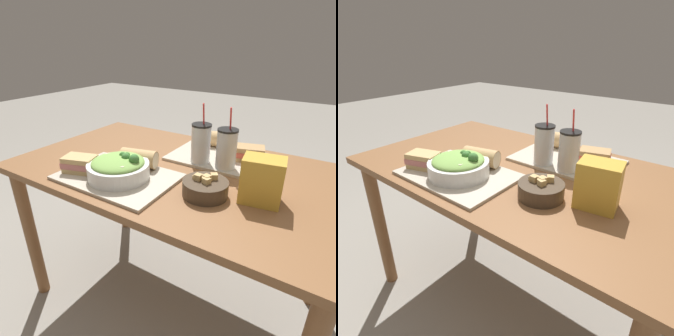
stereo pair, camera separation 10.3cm
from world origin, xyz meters
TOP-DOWN VIEW (x-y plane):
  - ground_plane at (0.00, 0.00)m, footprint 12.00×12.00m
  - dining_table at (0.00, 0.00)m, footprint 1.38×0.82m
  - tray_near at (-0.13, -0.22)m, footprint 0.45×0.31m
  - tray_far at (0.14, 0.19)m, footprint 0.45×0.31m
  - salad_bowl at (-0.12, -0.22)m, footprint 0.24×0.24m
  - soup_bowl at (0.21, -0.15)m, footprint 0.16×0.16m
  - sandwich_near at (-0.29, -0.27)m, footprint 0.15×0.12m
  - baguette_near at (-0.11, -0.10)m, footprint 0.16×0.11m
  - sandwich_far at (0.25, 0.21)m, footprint 0.15×0.12m
  - baguette_far at (0.05, 0.30)m, footprint 0.15×0.10m
  - drink_cup_dark at (0.08, 0.08)m, footprint 0.08×0.08m
  - drink_cup_red at (0.19, 0.08)m, footprint 0.08×0.08m
  - chip_bag at (0.39, -0.09)m, footprint 0.15×0.12m

SIDE VIEW (x-z plane):
  - ground_plane at x=0.00m, z-range 0.00..0.00m
  - dining_table at x=0.00m, z-range 0.28..1.05m
  - tray_near at x=-0.13m, z-range 0.77..0.78m
  - tray_far at x=0.14m, z-range 0.77..0.78m
  - soup_bowl at x=0.21m, z-range 0.76..0.84m
  - sandwich_near at x=-0.29m, z-range 0.78..0.85m
  - sandwich_far at x=0.25m, z-range 0.78..0.85m
  - baguette_near at x=-0.11m, z-range 0.78..0.86m
  - baguette_far at x=0.05m, z-range 0.78..0.86m
  - salad_bowl at x=-0.12m, z-range 0.77..0.88m
  - chip_bag at x=0.39m, z-range 0.77..0.93m
  - drink_cup_red at x=0.19m, z-range 0.73..0.99m
  - drink_cup_dark at x=0.08m, z-range 0.73..0.99m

